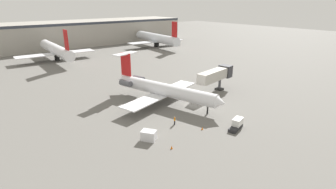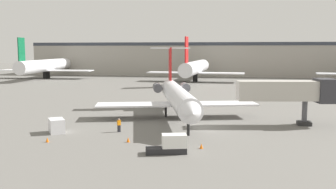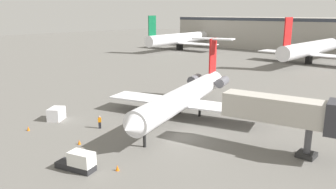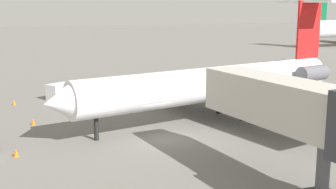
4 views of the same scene
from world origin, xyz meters
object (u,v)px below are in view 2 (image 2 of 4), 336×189
traffic_cone_near (201,146)px  parked_airliner_west_mid (195,68)px  jet_bridge (293,91)px  ground_crew_marshaller (119,125)px  cargo_container_uld (57,126)px  parked_airliner_west_end (46,66)px  baggage_tug_lead (171,145)px  traffic_cone_mid (128,140)px  traffic_cone_far (47,140)px  regional_jet (177,96)px

traffic_cone_near → parked_airliner_west_mid: parked_airliner_west_mid is taller
jet_bridge → traffic_cone_near: bearing=-126.4°
ground_crew_marshaller → traffic_cone_near: (10.82, -6.24, -0.58)m
jet_bridge → cargo_container_uld: 30.99m
ground_crew_marshaller → parked_airliner_west_end: bearing=123.0°
traffic_cone_near → jet_bridge: bearing=53.6°
baggage_tug_lead → traffic_cone_mid: size_ratio=7.69×
traffic_cone_mid → parked_airliner_west_end: 99.60m
baggage_tug_lead → parked_airliner_west_end: 105.62m
traffic_cone_mid → traffic_cone_far: bearing=-169.5°
regional_jet → baggage_tug_lead: size_ratio=7.12×
ground_crew_marshaller → baggage_tug_lead: (8.02, -8.58, -0.02)m
regional_jet → traffic_cone_far: size_ratio=54.73×
ground_crew_marshaller → traffic_cone_near: 12.51m
regional_jet → cargo_container_uld: size_ratio=10.01×
cargo_container_uld → parked_airliner_west_end: 91.84m
regional_jet → traffic_cone_near: 18.35m
parked_airliner_west_mid → regional_jet: bearing=-86.0°
traffic_cone_mid → traffic_cone_far: size_ratio=1.00×
cargo_container_uld → traffic_cone_near: 18.74m
traffic_cone_mid → parked_airliner_west_end: parked_airliner_west_end is taller
baggage_tug_lead → traffic_cone_mid: (-5.42, 3.68, -0.56)m
ground_crew_marshaller → traffic_cone_far: size_ratio=3.07×
baggage_tug_lead → parked_airliner_west_mid: bearing=94.8°
ground_crew_marshaller → regional_jet: bearing=63.5°
regional_jet → baggage_tug_lead: (2.50, -19.64, -2.45)m
regional_jet → parked_airliner_west_mid: bearing=94.0°
regional_jet → parked_airliner_west_mid: size_ratio=0.84×
traffic_cone_near → traffic_cone_mid: 8.33m
baggage_tug_lead → traffic_cone_far: baggage_tug_lead is taller
traffic_cone_far → jet_bridge: bearing=28.3°
parked_airliner_west_end → baggage_tug_lead: bearing=-55.9°
traffic_cone_mid → parked_airliner_west_end: (-53.78, 83.73, 4.11)m
jet_bridge → traffic_cone_mid: 23.63m
parked_airliner_west_mid → jet_bridge: bearing=-72.7°
cargo_container_uld → traffic_cone_far: size_ratio=5.47×
ground_crew_marshaller → parked_airliner_west_mid: parked_airliner_west_mid is taller
parked_airliner_west_end → parked_airliner_west_mid: (52.21, -4.30, -0.05)m
traffic_cone_mid → baggage_tug_lead: bearing=-34.2°
parked_airliner_west_end → parked_airliner_west_mid: parked_airliner_west_end is taller
regional_jet → traffic_cone_far: (-11.69, -17.60, -3.01)m
jet_bridge → traffic_cone_far: size_ratio=23.98×
traffic_cone_near → traffic_cone_far: same height
baggage_tug_lead → jet_bridge: bearing=51.4°
parked_airliner_west_mid → traffic_cone_mid: bearing=-88.9°
cargo_container_uld → parked_airliner_west_mid: parked_airliner_west_mid is taller
cargo_container_uld → traffic_cone_far: 4.90m
regional_jet → parked_airliner_west_end: bearing=129.9°
traffic_cone_near → parked_airliner_west_end: parked_airliner_west_end is taller
ground_crew_marshaller → jet_bridge: bearing=21.3°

